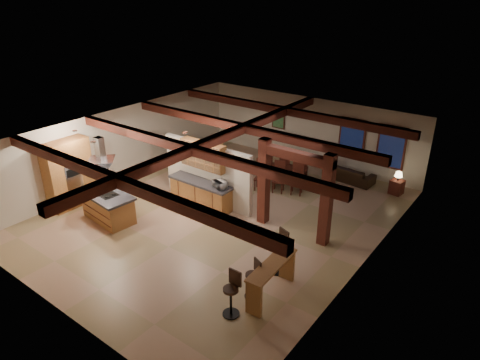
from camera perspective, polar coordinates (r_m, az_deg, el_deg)
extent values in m
plane|color=tan|center=(14.70, -2.56, -4.62)|extent=(12.00, 12.00, 0.00)
plane|color=beige|center=(18.75, 9.13, 6.54)|extent=(10.00, 0.00, 10.00)
plane|color=beige|center=(10.74, -23.77, -10.02)|extent=(10.00, 0.00, 10.00)
plane|color=beige|center=(17.46, -15.50, 4.57)|extent=(0.00, 12.00, 12.00)
plane|color=beige|center=(11.84, 16.46, -5.44)|extent=(0.00, 12.00, 12.00)
plane|color=#3D1B13|center=(13.52, -2.79, 6.16)|extent=(12.00, 12.00, 0.00)
cube|color=#38150E|center=(11.02, -16.12, -0.05)|extent=(10.00, 0.25, 0.28)
cube|color=#38150E|center=(12.66, -6.53, 4.03)|extent=(10.00, 0.25, 0.28)
cube|color=#38150E|center=(14.54, 0.51, 6.94)|extent=(10.00, 0.25, 0.28)
cube|color=#38150E|center=(16.70, 6.10, 9.16)|extent=(10.00, 0.25, 0.28)
cube|color=#38150E|center=(13.57, -2.78, 5.60)|extent=(0.28, 12.00, 0.28)
cube|color=#38150E|center=(13.66, 3.21, -0.21)|extent=(0.30, 0.30, 2.90)
cube|color=#38150E|center=(12.70, 11.47, -2.72)|extent=(0.30, 0.30, 2.90)
cube|color=#38150E|center=(12.68, 7.46, 3.24)|extent=(2.50, 0.28, 0.28)
cube|color=beige|center=(15.14, -4.37, 0.88)|extent=(3.80, 0.18, 2.20)
cube|color=#A47335|center=(15.96, -21.89, 0.76)|extent=(0.64, 1.60, 2.40)
cube|color=silver|center=(15.73, -21.28, 0.33)|extent=(0.06, 0.62, 0.95)
cube|color=black|center=(15.63, -21.31, 0.96)|extent=(0.01, 0.50, 0.28)
cube|color=#A47335|center=(15.16, -5.25, -1.91)|extent=(2.40, 0.60, 0.86)
cube|color=black|center=(14.96, -5.32, -0.30)|extent=(2.50, 0.66, 0.08)
cube|color=#A47335|center=(14.73, -4.92, 3.33)|extent=(1.80, 0.34, 0.95)
cube|color=silver|center=(14.60, -5.39, 3.12)|extent=(1.74, 0.02, 0.90)
pyramid|color=silver|center=(14.31, -17.77, 1.00)|extent=(1.10, 1.10, 0.45)
cube|color=silver|center=(14.02, -18.19, 4.03)|extent=(0.26, 0.22, 0.73)
cube|color=#38150E|center=(17.89, 14.68, 5.32)|extent=(1.10, 0.05, 1.70)
cube|color=black|center=(17.87, 14.65, 5.29)|extent=(0.95, 0.02, 1.55)
cube|color=#38150E|center=(17.40, 19.50, 4.14)|extent=(1.10, 0.05, 1.70)
cube|color=black|center=(17.37, 19.47, 4.12)|extent=(0.95, 0.02, 1.55)
cube|color=#38150E|center=(19.33, 5.15, 8.09)|extent=(0.65, 0.04, 0.85)
cube|color=#29603B|center=(19.31, 5.11, 8.07)|extent=(0.55, 0.01, 0.75)
cylinder|color=silver|center=(13.62, -18.99, 4.81)|extent=(0.16, 0.16, 0.03)
cylinder|color=silver|center=(13.82, -7.34, 6.27)|extent=(0.16, 0.16, 0.03)
cylinder|color=silver|center=(14.90, -21.18, 6.14)|extent=(0.16, 0.16, 0.03)
cube|color=#A47335|center=(14.85, -17.13, -3.56)|extent=(1.91, 1.11, 0.87)
cube|color=black|center=(14.64, -17.36, -1.92)|extent=(2.04, 1.24, 0.08)
cube|color=black|center=(14.62, -17.38, -1.76)|extent=(0.81, 0.59, 0.02)
imported|color=#37150D|center=(16.82, 5.59, 0.48)|extent=(2.11, 1.62, 0.66)
imported|color=black|center=(17.64, 14.31, 0.86)|extent=(2.07, 0.95, 0.59)
imported|color=silver|center=(14.35, -2.68, -0.59)|extent=(0.54, 0.44, 0.26)
cube|color=#A47335|center=(10.69, 4.29, -11.22)|extent=(0.56, 1.85, 0.05)
cube|color=#A47335|center=(10.42, 1.86, -15.58)|extent=(0.42, 0.11, 0.92)
cube|color=#A47335|center=(11.56, 6.28, -11.10)|extent=(0.42, 0.11, 0.92)
cube|color=#38150E|center=(17.04, 20.16, -0.88)|extent=(0.50, 0.50, 0.55)
cylinder|color=black|center=(16.90, 20.33, 0.21)|extent=(0.06, 0.06, 0.16)
cone|color=#F0D290|center=(16.83, 20.41, 0.72)|extent=(0.29, 0.29, 0.18)
cylinder|color=black|center=(10.23, -1.24, -14.40)|extent=(0.37, 0.37, 0.07)
cube|color=black|center=(10.20, -0.64, -12.87)|extent=(0.35, 0.05, 0.41)
cylinder|color=black|center=(10.47, -1.22, -15.97)|extent=(0.06, 0.06, 0.72)
cylinder|color=black|center=(10.70, -1.21, -17.39)|extent=(0.41, 0.41, 0.03)
cylinder|color=black|center=(10.79, 1.62, -12.55)|extent=(0.33, 0.33, 0.06)
cube|color=black|center=(10.72, 2.37, -11.40)|extent=(0.30, 0.16, 0.37)
cylinder|color=black|center=(10.99, 1.60, -13.93)|extent=(0.06, 0.06, 0.65)
cylinder|color=black|center=(11.19, 1.58, -15.19)|extent=(0.37, 0.37, 0.03)
cylinder|color=black|center=(11.60, 5.10, -8.88)|extent=(0.40, 0.40, 0.08)
cube|color=black|center=(11.56, 5.89, -7.53)|extent=(0.37, 0.17, 0.44)
cylinder|color=black|center=(11.82, 5.03, -10.49)|extent=(0.07, 0.07, 0.77)
cylinder|color=black|center=(12.04, 4.96, -11.96)|extent=(0.44, 0.44, 0.03)
cube|color=#38150E|center=(16.27, 2.72, 0.18)|extent=(0.54, 0.54, 0.06)
cube|color=#38150E|center=(16.31, 2.92, 1.66)|extent=(0.41, 0.19, 0.75)
cylinder|color=#38150E|center=(16.26, 1.98, -0.75)|extent=(0.05, 0.05, 0.42)
cylinder|color=#38150E|center=(16.19, 3.14, -0.90)|extent=(0.05, 0.05, 0.42)
cylinder|color=#38150E|center=(16.56, 2.27, -0.27)|extent=(0.05, 0.05, 0.42)
cylinder|color=#38150E|center=(16.49, 3.42, -0.41)|extent=(0.05, 0.05, 0.42)
cube|color=#38150E|center=(17.52, 3.81, 2.00)|extent=(0.54, 0.54, 0.06)
cube|color=#38150E|center=(17.19, 3.69, 2.88)|extent=(0.41, 0.19, 0.75)
cylinder|color=#38150E|center=(17.74, 4.45, 1.43)|extent=(0.05, 0.05, 0.42)
cylinder|color=#38150E|center=(17.80, 3.38, 1.55)|extent=(0.05, 0.05, 0.42)
cylinder|color=#38150E|center=(17.43, 4.21, 1.01)|extent=(0.05, 0.05, 0.42)
cylinder|color=#38150E|center=(17.50, 3.13, 1.13)|extent=(0.05, 0.05, 0.42)
cube|color=#38150E|center=(16.14, 5.13, -0.11)|extent=(0.54, 0.54, 0.06)
cube|color=#38150E|center=(16.18, 5.32, 1.38)|extent=(0.41, 0.19, 0.75)
cylinder|color=#38150E|center=(16.12, 4.38, -1.05)|extent=(0.05, 0.05, 0.42)
cylinder|color=#38150E|center=(16.07, 5.56, -1.19)|extent=(0.05, 0.05, 0.42)
cylinder|color=#38150E|center=(16.42, 4.63, -0.56)|extent=(0.05, 0.05, 0.42)
cylinder|color=#38150E|center=(16.37, 5.79, -0.70)|extent=(0.05, 0.05, 0.42)
cube|color=#38150E|center=(17.40, 6.06, 1.74)|extent=(0.54, 0.54, 0.06)
cube|color=#38150E|center=(17.07, 5.98, 2.62)|extent=(0.41, 0.19, 0.75)
cylinder|color=#38150E|center=(17.62, 6.67, 1.17)|extent=(0.05, 0.05, 0.42)
cylinder|color=#38150E|center=(17.67, 5.58, 1.30)|extent=(0.05, 0.05, 0.42)
cylinder|color=#38150E|center=(17.32, 6.47, 0.74)|extent=(0.05, 0.05, 0.42)
cylinder|color=#38150E|center=(17.37, 5.37, 0.87)|extent=(0.05, 0.05, 0.42)
cube|color=#38150E|center=(16.04, 7.57, -0.40)|extent=(0.54, 0.54, 0.06)
cube|color=#38150E|center=(16.08, 7.76, 1.10)|extent=(0.41, 0.19, 0.75)
cylinder|color=#38150E|center=(16.01, 6.82, -1.35)|extent=(0.05, 0.05, 0.42)
cylinder|color=#38150E|center=(15.97, 8.02, -1.50)|extent=(0.05, 0.05, 0.42)
cylinder|color=#38150E|center=(16.31, 7.03, -0.85)|extent=(0.05, 0.05, 0.42)
cylinder|color=#38150E|center=(16.27, 8.21, -0.99)|extent=(0.05, 0.05, 0.42)
cube|color=#38150E|center=(17.30, 8.32, 1.48)|extent=(0.54, 0.54, 0.06)
cube|color=#38150E|center=(16.97, 8.29, 2.36)|extent=(0.41, 0.19, 0.75)
cylinder|color=#38150E|center=(17.53, 8.91, 0.91)|extent=(0.05, 0.05, 0.42)
cylinder|color=#38150E|center=(17.57, 7.82, 1.04)|extent=(0.05, 0.05, 0.42)
cylinder|color=#38150E|center=(17.23, 8.75, 0.47)|extent=(0.05, 0.05, 0.42)
cylinder|color=#38150E|center=(17.27, 7.64, 0.61)|extent=(0.05, 0.05, 0.42)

